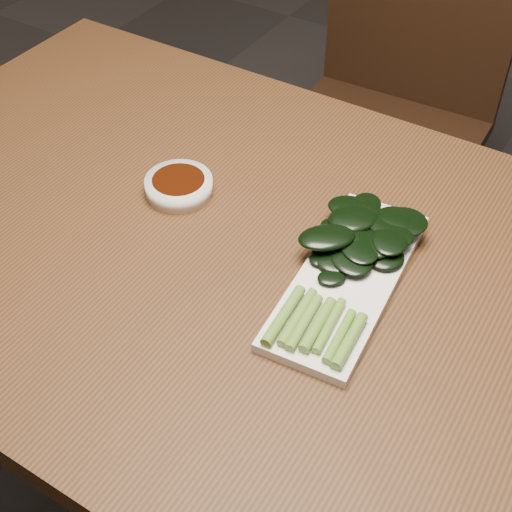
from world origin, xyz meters
name	(u,v)px	position (x,y,z in m)	size (l,w,h in m)	color
table	(276,297)	(0.00, 0.00, 0.68)	(1.40, 0.80, 0.75)	#442813
chair_far	(389,108)	(-0.17, 0.82, 0.49)	(0.47, 0.47, 0.89)	black
sauce_bowl	(179,186)	(-0.20, 0.05, 0.76)	(0.10, 0.10, 0.03)	white
serving_plate	(347,279)	(0.10, 0.01, 0.76)	(0.15, 0.32, 0.01)	white
gai_lan	(355,248)	(0.09, 0.05, 0.78)	(0.16, 0.32, 0.03)	olive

